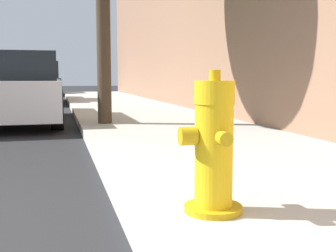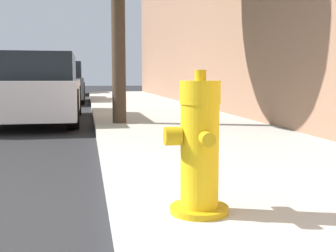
{
  "view_description": "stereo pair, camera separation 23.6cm",
  "coord_description": "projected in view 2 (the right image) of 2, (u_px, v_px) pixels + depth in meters",
  "views": [
    {
      "loc": [
        1.41,
        -1.93,
        0.88
      ],
      "look_at": [
        2.31,
        1.44,
        0.47
      ],
      "focal_mm": 45.0,
      "sensor_mm": 36.0,
      "label": 1
    },
    {
      "loc": [
        1.64,
        -1.99,
        0.88
      ],
      "look_at": [
        2.31,
        1.44,
        0.47
      ],
      "focal_mm": 45.0,
      "sensor_mm": 36.0,
      "label": 2
    }
  ],
  "objects": [
    {
      "name": "parked_car_far",
      "position": [
        65.0,
        82.0,
        20.65
      ],
      "size": [
        1.79,
        3.92,
        1.31
      ],
      "color": "black",
      "rests_on": "ground_plane"
    },
    {
      "name": "fire_hydrant",
      "position": [
        199.0,
        149.0,
        2.33
      ],
      "size": [
        0.36,
        0.37,
        0.8
      ],
      "color": "#C39C11",
      "rests_on": "sidewalk_slab"
    },
    {
      "name": "parked_car_mid",
      "position": [
        57.0,
        83.0,
        14.3
      ],
      "size": [
        1.83,
        4.21,
        1.37
      ],
      "color": "#4C5156",
      "rests_on": "ground_plane"
    },
    {
      "name": "parked_car_near",
      "position": [
        33.0,
        89.0,
        8.12
      ],
      "size": [
        1.79,
        4.14,
        1.31
      ],
      "color": "silver",
      "rests_on": "ground_plane"
    }
  ]
}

